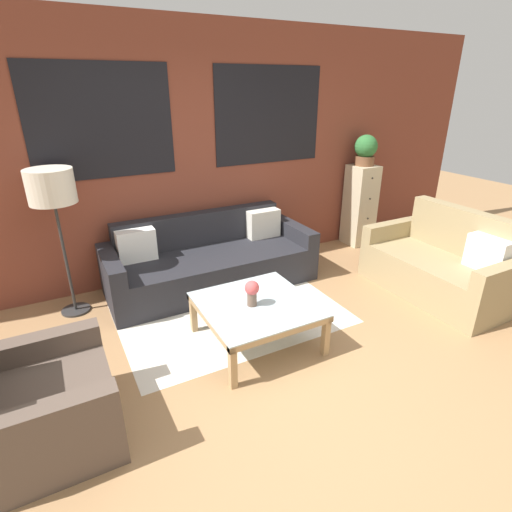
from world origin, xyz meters
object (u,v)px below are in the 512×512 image
(couch_dark, at_px, (211,262))
(coffee_table, at_px, (256,309))
(settee_vintage, at_px, (441,267))
(floor_lamp, at_px, (52,191))
(armchair_corner, at_px, (40,406))
(potted_plant, at_px, (366,150))
(flower_vase, at_px, (252,291))
(drawer_cabinet, at_px, (360,205))

(couch_dark, xyz_separation_m, coffee_table, (-0.08, -1.27, 0.07))
(settee_vintage, xyz_separation_m, floor_lamp, (-3.61, 1.46, 0.94))
(armchair_corner, height_order, coffee_table, armchair_corner)
(couch_dark, height_order, potted_plant, potted_plant)
(floor_lamp, bearing_deg, couch_dark, -3.18)
(armchair_corner, bearing_deg, couch_dark, 41.34)
(potted_plant, height_order, flower_vase, potted_plant)
(coffee_table, height_order, flower_vase, flower_vase)
(couch_dark, bearing_deg, potted_plant, 5.49)
(settee_vintage, relative_size, drawer_cabinet, 1.37)
(potted_plant, bearing_deg, settee_vintage, -98.23)
(coffee_table, height_order, potted_plant, potted_plant)
(armchair_corner, bearing_deg, potted_plant, 23.38)
(couch_dark, distance_m, settee_vintage, 2.55)
(floor_lamp, relative_size, drawer_cabinet, 1.29)
(coffee_table, bearing_deg, potted_plant, 31.28)
(armchair_corner, height_order, flower_vase, armchair_corner)
(floor_lamp, xyz_separation_m, potted_plant, (3.84, 0.15, 0.09))
(settee_vintage, height_order, potted_plant, potted_plant)
(settee_vintage, xyz_separation_m, flower_vase, (-2.27, 0.10, 0.22))
(armchair_corner, relative_size, potted_plant, 2.17)
(settee_vintage, bearing_deg, drawer_cabinet, 81.77)
(settee_vintage, height_order, armchair_corner, settee_vintage)
(coffee_table, bearing_deg, floor_lamp, 135.81)
(floor_lamp, distance_m, drawer_cabinet, 3.91)
(flower_vase, bearing_deg, potted_plant, 30.93)
(armchair_corner, bearing_deg, flower_vase, 10.25)
(coffee_table, xyz_separation_m, drawer_cabinet, (2.46, 1.49, 0.22))
(couch_dark, height_order, coffee_table, couch_dark)
(settee_vintage, relative_size, coffee_table, 1.64)
(couch_dark, bearing_deg, drawer_cabinet, 5.48)
(drawer_cabinet, bearing_deg, coffee_table, -148.72)
(floor_lamp, height_order, flower_vase, floor_lamp)
(coffee_table, height_order, floor_lamp, floor_lamp)
(armchair_corner, height_order, potted_plant, potted_plant)
(drawer_cabinet, bearing_deg, armchair_corner, -156.62)
(armchair_corner, distance_m, flower_vase, 1.71)
(armchair_corner, relative_size, floor_lamp, 0.61)
(coffee_table, relative_size, floor_lamp, 0.65)
(armchair_corner, xyz_separation_m, floor_lamp, (0.32, 1.65, 0.97))
(armchair_corner, xyz_separation_m, flower_vase, (1.66, 0.30, 0.26))
(potted_plant, bearing_deg, drawer_cabinet, -90.00)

